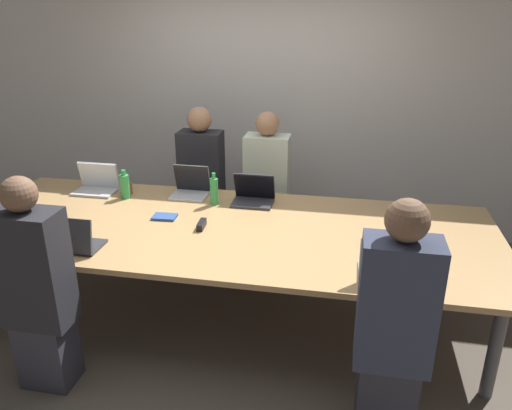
{
  "coord_description": "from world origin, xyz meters",
  "views": [
    {
      "loc": [
        0.87,
        -3.25,
        2.26
      ],
      "look_at": [
        0.22,
        0.1,
        0.88
      ],
      "focal_mm": 35.0,
      "sensor_mm": 36.0,
      "label": 1
    }
  ],
  "objects_px": {
    "bottle_far_midleft": "(214,191)",
    "laptop_near_right": "(390,267)",
    "laptop_near_left": "(73,241)",
    "person_far_center": "(267,189)",
    "person_near_left": "(37,290)",
    "laptop_far_center": "(253,195)",
    "person_far_midleft": "(202,183)",
    "laptop_far_left": "(97,183)",
    "cup_far_left": "(127,188)",
    "bottle_far_left": "(125,186)",
    "person_near_right": "(394,326)",
    "bottle_near_left": "(52,225)",
    "cup_near_right": "(434,272)",
    "laptop_far_midleft": "(191,187)",
    "stapler": "(202,225)"
  },
  "relations": [
    {
      "from": "person_far_center",
      "to": "laptop_near_right",
      "type": "bearing_deg",
      "value": -57.02
    },
    {
      "from": "laptop_near_left",
      "to": "laptop_near_right",
      "type": "relative_size",
      "value": 0.91
    },
    {
      "from": "laptop_near_left",
      "to": "person_near_right",
      "type": "relative_size",
      "value": 0.24
    },
    {
      "from": "laptop_near_left",
      "to": "laptop_far_center",
      "type": "distance_m",
      "value": 1.47
    },
    {
      "from": "bottle_far_midleft",
      "to": "cup_near_right",
      "type": "bearing_deg",
      "value": -29.56
    },
    {
      "from": "person_near_right",
      "to": "bottle_far_midleft",
      "type": "xyz_separation_m",
      "value": [
        -1.36,
        1.37,
        0.17
      ]
    },
    {
      "from": "person_near_left",
      "to": "laptop_far_center",
      "type": "xyz_separation_m",
      "value": [
        1.03,
        1.49,
        0.13
      ]
    },
    {
      "from": "bottle_far_midleft",
      "to": "stapler",
      "type": "height_order",
      "value": "bottle_far_midleft"
    },
    {
      "from": "bottle_far_midleft",
      "to": "cup_far_left",
      "type": "bearing_deg",
      "value": 173.33
    },
    {
      "from": "cup_far_left",
      "to": "bottle_far_left",
      "type": "bearing_deg",
      "value": -72.93
    },
    {
      "from": "cup_far_left",
      "to": "stapler",
      "type": "xyz_separation_m",
      "value": [
        0.84,
        -0.56,
        -0.02
      ]
    },
    {
      "from": "laptop_far_midleft",
      "to": "bottle_near_left",
      "type": "bearing_deg",
      "value": -125.19
    },
    {
      "from": "person_near_right",
      "to": "person_near_left",
      "type": "bearing_deg",
      "value": 0.55
    },
    {
      "from": "laptop_near_left",
      "to": "person_near_left",
      "type": "relative_size",
      "value": 0.24
    },
    {
      "from": "laptop_far_center",
      "to": "person_far_center",
      "type": "bearing_deg",
      "value": 86.45
    },
    {
      "from": "cup_near_right",
      "to": "person_far_center",
      "type": "relative_size",
      "value": 0.07
    },
    {
      "from": "bottle_far_left",
      "to": "laptop_far_center",
      "type": "bearing_deg",
      "value": 5.24
    },
    {
      "from": "person_far_center",
      "to": "laptop_far_left",
      "type": "distance_m",
      "value": 1.51
    },
    {
      "from": "cup_near_right",
      "to": "bottle_far_left",
      "type": "relative_size",
      "value": 0.38
    },
    {
      "from": "laptop_near_left",
      "to": "person_far_center",
      "type": "relative_size",
      "value": 0.24
    },
    {
      "from": "laptop_far_center",
      "to": "bottle_far_midleft",
      "type": "bearing_deg",
      "value": -161.93
    },
    {
      "from": "laptop_far_midleft",
      "to": "cup_far_left",
      "type": "height_order",
      "value": "laptop_far_midleft"
    },
    {
      "from": "person_near_right",
      "to": "person_far_midleft",
      "type": "height_order",
      "value": "person_far_midleft"
    },
    {
      "from": "person_far_midleft",
      "to": "bottle_far_midleft",
      "type": "distance_m",
      "value": 0.7
    },
    {
      "from": "person_far_midleft",
      "to": "person_far_center",
      "type": "bearing_deg",
      "value": -2.28
    },
    {
      "from": "cup_near_right",
      "to": "person_far_midleft",
      "type": "bearing_deg",
      "value": 141.27
    },
    {
      "from": "bottle_near_left",
      "to": "stapler",
      "type": "xyz_separation_m",
      "value": [
        0.98,
        0.35,
        -0.07
      ]
    },
    {
      "from": "person_far_midleft",
      "to": "laptop_far_center",
      "type": "distance_m",
      "value": 0.8
    },
    {
      "from": "bottle_near_left",
      "to": "laptop_far_midleft",
      "type": "relative_size",
      "value": 0.69
    },
    {
      "from": "cup_near_right",
      "to": "person_far_center",
      "type": "xyz_separation_m",
      "value": [
        -1.27,
        1.5,
        -0.1
      ]
    },
    {
      "from": "laptop_far_midleft",
      "to": "person_far_center",
      "type": "distance_m",
      "value": 0.73
    },
    {
      "from": "laptop_far_center",
      "to": "laptop_far_midleft",
      "type": "bearing_deg",
      "value": 172.7
    },
    {
      "from": "laptop_near_left",
      "to": "laptop_far_midleft",
      "type": "bearing_deg",
      "value": -111.19
    },
    {
      "from": "laptop_near_left",
      "to": "person_near_left",
      "type": "distance_m",
      "value": 0.43
    },
    {
      "from": "bottle_far_midleft",
      "to": "laptop_near_right",
      "type": "bearing_deg",
      "value": -35.63
    },
    {
      "from": "cup_far_left",
      "to": "bottle_far_left",
      "type": "height_order",
      "value": "bottle_far_left"
    },
    {
      "from": "bottle_far_left",
      "to": "stapler",
      "type": "relative_size",
      "value": 1.63
    },
    {
      "from": "person_near_left",
      "to": "bottle_far_midleft",
      "type": "height_order",
      "value": "person_near_left"
    },
    {
      "from": "laptop_far_midleft",
      "to": "cup_far_left",
      "type": "distance_m",
      "value": 0.56
    },
    {
      "from": "stapler",
      "to": "bottle_far_left",
      "type": "bearing_deg",
      "value": 146.51
    },
    {
      "from": "person_near_left",
      "to": "person_far_center",
      "type": "xyz_separation_m",
      "value": [
        1.06,
        1.98,
        0.0
      ]
    },
    {
      "from": "laptop_near_right",
      "to": "laptop_far_midleft",
      "type": "height_order",
      "value": "laptop_near_right"
    },
    {
      "from": "person_near_right",
      "to": "bottle_far_left",
      "type": "relative_size",
      "value": 5.66
    },
    {
      "from": "person_near_right",
      "to": "laptop_far_center",
      "type": "xyz_separation_m",
      "value": [
        -1.05,
        1.47,
        0.12
      ]
    },
    {
      "from": "bottle_far_midleft",
      "to": "laptop_far_left",
      "type": "relative_size",
      "value": 0.75
    },
    {
      "from": "cup_near_right",
      "to": "laptop_near_left",
      "type": "bearing_deg",
      "value": -178.37
    },
    {
      "from": "bottle_near_left",
      "to": "bottle_far_midleft",
      "type": "distance_m",
      "value": 1.26
    },
    {
      "from": "bottle_near_left",
      "to": "person_near_right",
      "type": "xyz_separation_m",
      "value": [
        2.31,
        -0.55,
        -0.14
      ]
    },
    {
      "from": "person_near_left",
      "to": "cup_near_right",
      "type": "bearing_deg",
      "value": -168.4
    },
    {
      "from": "person_near_left",
      "to": "laptop_near_right",
      "type": "height_order",
      "value": "person_near_left"
    }
  ]
}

